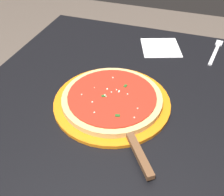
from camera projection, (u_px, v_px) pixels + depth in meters
name	position (u px, v px, depth m)	size (l,w,h in m)	color
restaurant_table	(115.00, 128.00, 0.88)	(0.91, 0.82, 0.74)	black
serving_plate	(112.00, 102.00, 0.75)	(0.33, 0.33, 0.01)	orange
pizza	(112.00, 98.00, 0.74)	(0.28, 0.28, 0.02)	#DBB26B
pizza_server	(133.00, 141.00, 0.63)	(0.20, 0.17, 0.01)	silver
napkin_folded_right	(161.00, 48.00, 0.99)	(0.14, 0.14, 0.00)	white
fork	(216.00, 51.00, 0.97)	(0.19, 0.05, 0.00)	silver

